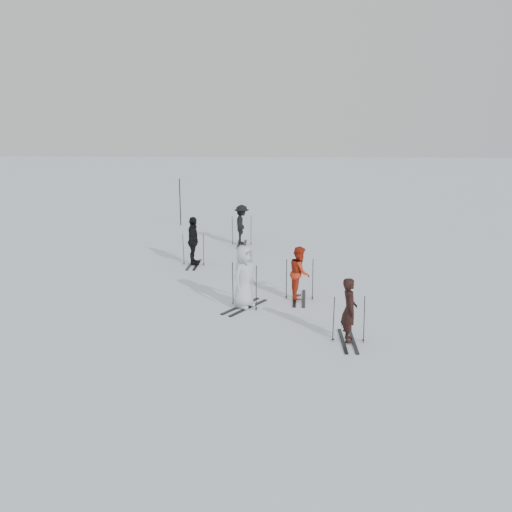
# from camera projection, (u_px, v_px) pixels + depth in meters

# --- Properties ---
(ground) EXTENTS (120.00, 120.00, 0.00)m
(ground) POSITION_uv_depth(u_px,v_px,m) (255.00, 298.00, 16.53)
(ground) COLOR silver
(ground) RESTS_ON ground
(skier_near_dark) EXTENTS (0.36, 0.55, 1.51)m
(skier_near_dark) POSITION_uv_depth(u_px,v_px,m) (349.00, 311.00, 13.11)
(skier_near_dark) COLOR black
(skier_near_dark) RESTS_ON ground
(skier_red) EXTENTS (0.61, 0.76, 1.51)m
(skier_red) POSITION_uv_depth(u_px,v_px,m) (300.00, 273.00, 16.25)
(skier_red) COLOR #B42D14
(skier_red) RESTS_ON ground
(skier_grey) EXTENTS (0.91, 1.00, 1.71)m
(skier_grey) POSITION_uv_depth(u_px,v_px,m) (244.00, 277.00, 15.48)
(skier_grey) COLOR silver
(skier_grey) RESTS_ON ground
(skier_uphill_left) EXTENTS (0.43, 1.00, 1.70)m
(skier_uphill_left) POSITION_uv_depth(u_px,v_px,m) (193.00, 242.00, 19.99)
(skier_uphill_left) COLOR black
(skier_uphill_left) RESTS_ON ground
(skier_uphill_far) EXTENTS (0.62, 1.05, 1.61)m
(skier_uphill_far) POSITION_uv_depth(u_px,v_px,m) (242.00, 225.00, 23.25)
(skier_uphill_far) COLOR black
(skier_uphill_far) RESTS_ON ground
(skis_near_dark) EXTENTS (1.58, 0.84, 1.15)m
(skis_near_dark) POSITION_uv_depth(u_px,v_px,m) (349.00, 318.00, 13.16)
(skis_near_dark) COLOR black
(skis_near_dark) RESTS_ON ground
(skis_red) EXTENTS (1.72, 0.97, 1.22)m
(skis_red) POSITION_uv_depth(u_px,v_px,m) (300.00, 278.00, 16.28)
(skis_red) COLOR black
(skis_red) RESTS_ON ground
(skis_grey) EXTENTS (1.99, 1.74, 1.29)m
(skis_grey) POSITION_uv_depth(u_px,v_px,m) (244.00, 285.00, 15.53)
(skis_grey) COLOR black
(skis_grey) RESTS_ON ground
(skis_uphill_left) EXTENTS (1.61, 0.88, 1.16)m
(skis_uphill_left) POSITION_uv_depth(u_px,v_px,m) (193.00, 249.00, 20.05)
(skis_uphill_left) COLOR black
(skis_uphill_left) RESTS_ON ground
(skis_uphill_far) EXTENTS (1.71, 0.93, 1.24)m
(skis_uphill_far) POSITION_uv_depth(u_px,v_px,m) (242.00, 230.00, 23.29)
(skis_uphill_far) COLOR black
(skis_uphill_far) RESTS_ON ground
(piste_marker) EXTENTS (0.05, 0.05, 2.25)m
(piste_marker) POSITION_uv_depth(u_px,v_px,m) (180.00, 202.00, 27.38)
(piste_marker) COLOR black
(piste_marker) RESTS_ON ground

